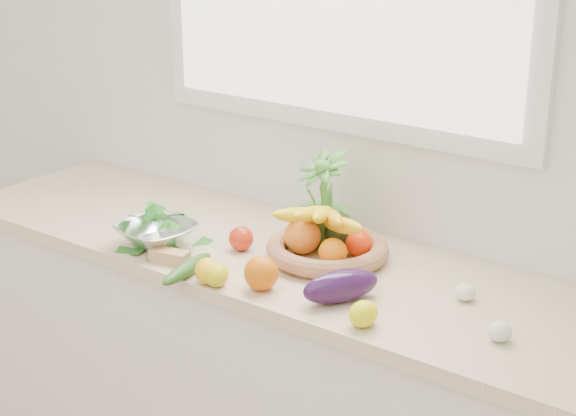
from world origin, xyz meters
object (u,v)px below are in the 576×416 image
Objects in this scene: eggplant at (341,286)px; potted_herb at (322,201)px; fruit_basket at (326,242)px; colander_with_spinach at (156,228)px; apple at (241,238)px; cucumber at (187,269)px.

potted_herb is at bearing 131.53° from eggplant.
fruit_basket is 0.50m from colander_with_spinach.
apple is 0.26m from potted_herb.
eggplant is at bearing -48.47° from potted_herb.
eggplant is at bearing -14.77° from apple.
cucumber is at bearing -164.44° from eggplant.
apple is 0.25m from colander_with_spinach.
eggplant is 0.90× the size of colander_with_spinach.
apple is 0.25m from fruit_basket.
potted_herb reaches higher than cucumber.
colander_with_spinach is (-0.21, 0.10, 0.04)m from cucumber.
potted_herb reaches higher than apple.
eggplant is (0.42, -0.11, 0.01)m from apple.
colander_with_spinach is at bearing -153.27° from fruit_basket.
eggplant is at bearing 15.56° from cucumber.
cucumber is (-0.42, -0.12, -0.02)m from eggplant.
eggplant is 0.63m from colander_with_spinach.
colander_with_spinach is at bearing -148.80° from apple.
eggplant is at bearing -48.05° from fruit_basket.
colander_with_spinach is at bearing -139.18° from potted_herb.
eggplant is 0.93× the size of cucumber.
cucumber is 0.45m from potted_herb.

